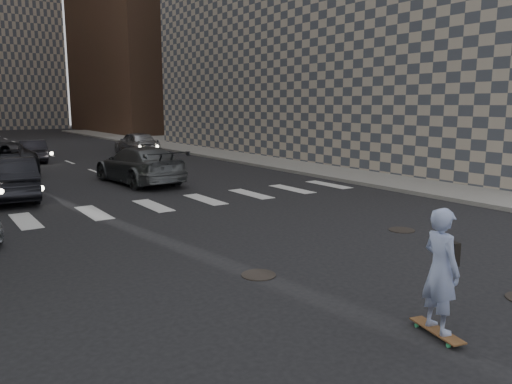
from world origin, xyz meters
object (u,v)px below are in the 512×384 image
traffic_car_b (139,165)px  traffic_car_d (136,143)px  traffic_car_a (10,178)px  traffic_car_e (33,151)px  skateboarder (441,270)px  traffic_car_c (5,158)px

traffic_car_b → traffic_car_d: traffic_car_b is taller
traffic_car_a → traffic_car_b: bearing=-164.1°
traffic_car_b → traffic_car_e: size_ratio=1.39×
skateboarder → traffic_car_a: bearing=116.6°
traffic_car_c → traffic_car_e: size_ratio=1.45×
traffic_car_a → traffic_car_b: 5.35m
traffic_car_b → traffic_car_d: 13.30m
skateboarder → traffic_car_b: (1.83, 16.49, -0.22)m
traffic_car_c → traffic_car_e: 5.55m
traffic_car_c → traffic_car_d: size_ratio=1.25×
traffic_car_b → traffic_car_e: bearing=-83.0°
skateboarder → traffic_car_b: skateboarder is taller
skateboarder → traffic_car_a: skateboarder is taller
skateboarder → traffic_car_d: skateboarder is taller
traffic_car_a → traffic_car_d: traffic_car_d is taller
skateboarder → traffic_car_c: 22.96m
skateboarder → traffic_car_d: size_ratio=0.42×
skateboarder → traffic_car_b: 16.59m
traffic_car_a → traffic_car_d: (9.89, 13.47, 0.02)m
traffic_car_c → traffic_car_b: bearing=130.3°
traffic_car_b → traffic_car_c: 7.71m
skateboarder → traffic_car_e: size_ratio=0.49×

